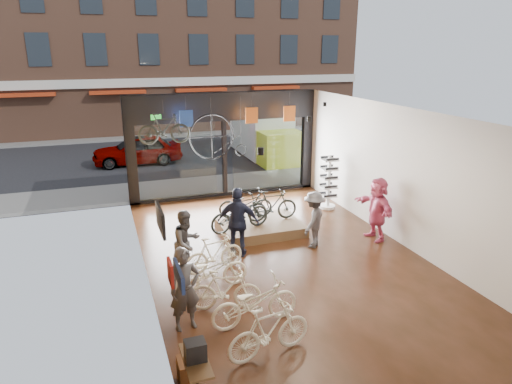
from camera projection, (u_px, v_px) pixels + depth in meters
name	position (u px, v px, depth m)	size (l,w,h in m)	color
ground_plane	(287.00, 263.00, 11.81)	(7.00, 12.00, 0.04)	black
ceiling	(290.00, 114.00, 10.65)	(7.00, 12.00, 0.04)	black
wall_left	(142.00, 208.00, 10.13)	(0.04, 12.00, 3.80)	#99642E
wall_right	(408.00, 179.00, 12.33)	(0.04, 12.00, 3.80)	beige
wall_back	(473.00, 326.00, 5.80)	(7.00, 0.04, 3.80)	beige
storefront	(224.00, 145.00, 16.63)	(7.00, 0.26, 3.80)	black
exit_sign	(156.00, 117.00, 15.43)	(0.35, 0.06, 0.18)	#198C26
street_road	(182.00, 148.00, 25.32)	(30.00, 18.00, 0.02)	black
sidewalk_near	(217.00, 185.00, 18.27)	(30.00, 2.40, 0.12)	slate
sidewalk_far	(171.00, 134.00, 28.90)	(30.00, 2.00, 0.12)	slate
opposite_building	(158.00, 20.00, 29.06)	(26.00, 5.00, 14.00)	brown
street_car	(137.00, 149.00, 21.58)	(1.65, 4.10, 1.40)	gray
box_truck	(267.00, 135.00, 22.46)	(2.01, 6.04, 2.38)	silver
floor_bike_1	(269.00, 331.00, 8.08)	(0.47, 1.65, 0.99)	white
floor_bike_2	(255.00, 302.00, 9.02)	(0.63, 1.82, 0.96)	white
floor_bike_3	(225.00, 290.00, 9.53)	(0.43, 1.52, 0.91)	white
floor_bike_4	(211.00, 271.00, 10.34)	(0.60, 1.73, 0.91)	white
floor_bike_5	(214.00, 254.00, 11.20)	(0.43, 1.54, 0.92)	white
display_platform	(260.00, 227.00, 13.70)	(2.40, 1.80, 0.30)	brown
display_bike_left	(240.00, 214.00, 12.95)	(0.65, 1.85, 0.97)	black
display_bike_mid	(272.00, 205.00, 13.70)	(0.44, 1.57, 0.94)	black
display_bike_right	(246.00, 204.00, 13.97)	(0.57, 1.65, 0.86)	black
customer_0	(185.00, 289.00, 8.78)	(0.62, 0.41, 1.70)	#3F3F44
customer_1	(187.00, 243.00, 10.95)	(0.80, 0.62, 1.64)	#3F3F44
customer_2	(238.00, 222.00, 11.89)	(1.10, 0.46, 1.88)	#161C33
customer_3	(314.00, 220.00, 12.48)	(1.03, 0.59, 1.59)	#3F3F44
customer_5	(377.00, 209.00, 12.97)	(1.70, 0.54, 1.84)	#CC4C72
sunglasses_rack	(328.00, 183.00, 15.52)	(0.54, 0.44, 1.82)	white
wall_merch	(177.00, 312.00, 7.20)	(0.40, 2.40, 2.60)	navy
penny_farthing	(221.00, 138.00, 14.83)	(1.86, 0.06, 1.49)	black
hung_bike	(164.00, 129.00, 13.96)	(0.45, 1.58, 0.95)	black
jersey_left	(186.00, 119.00, 15.10)	(0.45, 0.03, 0.55)	#1E3F99
jersey_mid	(252.00, 115.00, 15.81)	(0.45, 0.03, 0.55)	#CC5919
jersey_right	(289.00, 114.00, 16.26)	(0.45, 0.03, 0.55)	#CC5919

